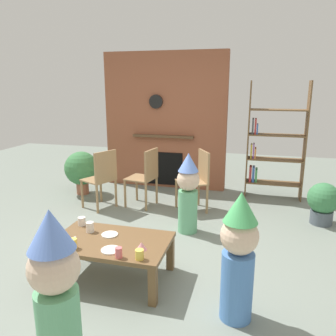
% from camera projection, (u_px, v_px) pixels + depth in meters
% --- Properties ---
extents(ground_plane, '(12.00, 12.00, 0.00)m').
position_uv_depth(ground_plane, '(146.00, 254.00, 3.71)').
color(ground_plane, gray).
extents(brick_fireplace_feature, '(2.20, 0.28, 2.40)m').
position_uv_depth(brick_fireplace_feature, '(165.00, 122.00, 5.98)').
color(brick_fireplace_feature, '#935138').
rests_on(brick_fireplace_feature, ground_plane).
extents(bookshelf, '(0.90, 0.28, 1.90)m').
position_uv_depth(bookshelf, '(271.00, 146.00, 5.42)').
color(bookshelf, brown).
rests_on(bookshelf, ground_plane).
extents(coffee_table, '(1.11, 0.69, 0.40)m').
position_uv_depth(coffee_table, '(111.00, 246.00, 3.18)').
color(coffee_table, brown).
rests_on(coffee_table, ground_plane).
extents(paper_cup_near_left, '(0.07, 0.07, 0.09)m').
position_uv_depth(paper_cup_near_left, '(139.00, 255.00, 2.81)').
color(paper_cup_near_left, '#F2CC4C').
rests_on(paper_cup_near_left, coffee_table).
extents(paper_cup_near_right, '(0.08, 0.08, 0.10)m').
position_uv_depth(paper_cup_near_right, '(90.00, 227.00, 3.34)').
color(paper_cup_near_right, silver).
rests_on(paper_cup_near_right, coffee_table).
extents(paper_cup_center, '(0.08, 0.08, 0.09)m').
position_uv_depth(paper_cup_center, '(82.00, 221.00, 3.50)').
color(paper_cup_center, silver).
rests_on(paper_cup_center, coffee_table).
extents(paper_cup_far_left, '(0.07, 0.07, 0.09)m').
position_uv_depth(paper_cup_far_left, '(73.00, 244.00, 3.00)').
color(paper_cup_far_left, '#F2CC4C').
rests_on(paper_cup_far_left, coffee_table).
extents(paper_cup_far_right, '(0.06, 0.06, 0.09)m').
position_uv_depth(paper_cup_far_right, '(119.00, 253.00, 2.84)').
color(paper_cup_far_right, '#E5666B').
rests_on(paper_cup_far_right, coffee_table).
extents(paper_plate_front, '(0.17, 0.17, 0.01)m').
position_uv_depth(paper_plate_front, '(111.00, 250.00, 2.97)').
color(paper_plate_front, white).
rests_on(paper_plate_front, coffee_table).
extents(paper_plate_rear, '(0.16, 0.16, 0.01)m').
position_uv_depth(paper_plate_rear, '(110.00, 235.00, 3.27)').
color(paper_plate_rear, white).
rests_on(paper_plate_rear, coffee_table).
extents(birthday_cake_slice, '(0.10, 0.10, 0.07)m').
position_uv_depth(birthday_cake_slice, '(141.00, 246.00, 2.98)').
color(birthday_cake_slice, pink).
rests_on(birthday_cake_slice, coffee_table).
extents(table_fork, '(0.04, 0.15, 0.01)m').
position_uv_depth(table_fork, '(70.00, 240.00, 3.17)').
color(table_fork, silver).
rests_on(table_fork, coffee_table).
extents(child_with_cone_hat, '(0.32, 0.32, 1.14)m').
position_uv_depth(child_with_cone_hat, '(56.00, 292.00, 2.03)').
color(child_with_cone_hat, '#66B27F').
rests_on(child_with_cone_hat, ground_plane).
extents(child_in_pink, '(0.29, 0.29, 1.06)m').
position_uv_depth(child_in_pink, '(238.00, 254.00, 2.57)').
color(child_in_pink, '#4C7FC6').
rests_on(child_in_pink, ground_plane).
extents(child_by_the_chairs, '(0.28, 0.28, 1.02)m').
position_uv_depth(child_by_the_chairs, '(188.00, 191.00, 4.17)').
color(child_by_the_chairs, '#66B27F').
rests_on(child_by_the_chairs, ground_plane).
extents(dining_chair_left, '(0.53, 0.53, 0.90)m').
position_uv_depth(dining_chair_left, '(102.00, 176.00, 4.97)').
color(dining_chair_left, '#9E7A51').
rests_on(dining_chair_left, ground_plane).
extents(dining_chair_middle, '(0.46, 0.46, 0.90)m').
position_uv_depth(dining_chair_middle, '(146.00, 174.00, 5.07)').
color(dining_chair_middle, '#9E7A51').
rests_on(dining_chair_middle, ground_plane).
extents(dining_chair_right, '(0.54, 0.54, 0.90)m').
position_uv_depth(dining_chair_right, '(198.00, 177.00, 4.92)').
color(dining_chair_right, '#9E7A51').
rests_on(dining_chair_right, ground_plane).
extents(potted_plant_tall, '(0.41, 0.41, 0.57)m').
position_uv_depth(potted_plant_tall, '(323.00, 202.00, 4.46)').
color(potted_plant_tall, '#4C5660').
rests_on(potted_plant_tall, ground_plane).
extents(potted_plant_short, '(0.57, 0.57, 0.74)m').
position_uv_depth(potted_plant_short, '(82.00, 169.00, 5.69)').
color(potted_plant_short, '#9E5B42').
rests_on(potted_plant_short, ground_plane).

